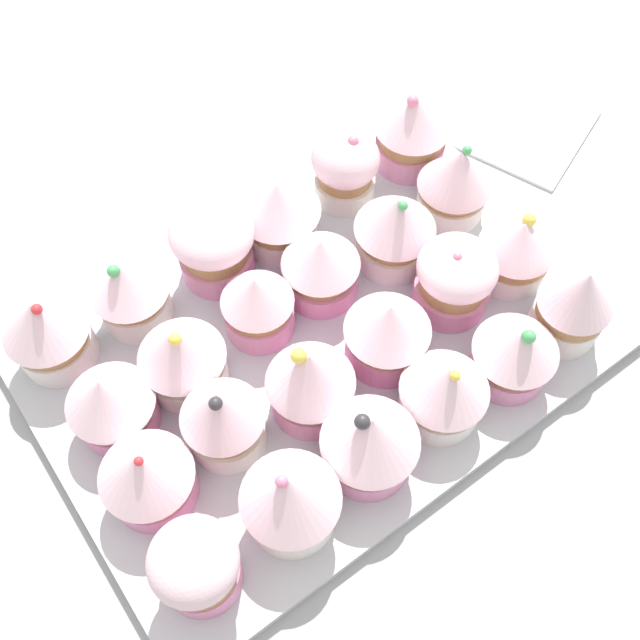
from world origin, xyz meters
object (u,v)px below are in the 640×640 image
object	(u,v)px
cupcake_4	(515,351)
cupcake_7	(222,417)
cupcake_22	(345,168)
cupcake_20	(214,244)
cupcake_17	(455,181)
cupcake_1	(290,498)
cupcake_5	(575,303)
cupcake_8	(310,380)
cupcake_11	(516,248)
cupcake_12	(110,402)
cupcake_23	(412,129)
cupcake_19	(130,291)
cupcake_21	(279,212)
baking_tray	(320,343)
cupcake_9	(387,331)
napkin	(506,119)
cupcake_15	(321,266)
cupcake_14	(258,303)
cupcake_18	(46,331)
cupcake_10	(454,279)
cupcake_16	(395,228)
cupcake_13	(182,356)
cupcake_0	(197,566)
cupcake_2	(370,441)
cupcake_6	(146,475)

from	to	relation	value
cupcake_4	cupcake_7	world-z (taller)	cupcake_7
cupcake_22	cupcake_20	bearing A→B (deg)	-178.72
cupcake_17	cupcake_1	bearing A→B (deg)	-151.91
cupcake_5	cupcake_8	xyz separation A→B (cm)	(-19.49, 6.37, -0.05)
cupcake_11	cupcake_12	xyz separation A→B (cm)	(-32.07, 6.94, 0.16)
cupcake_7	cupcake_23	bearing A→B (deg)	25.41
cupcake_1	cupcake_11	size ratio (longest dim) A/B	1.19
cupcake_19	cupcake_21	distance (cm)	13.36
cupcake_5	cupcake_23	bearing A→B (deg)	85.92
cupcake_21	baking_tray	bearing A→B (deg)	-106.89
cupcake_7	cupcake_12	size ratio (longest dim) A/B	1.19
cupcake_9	cupcake_11	bearing A→B (deg)	-0.01
cupcake_12	napkin	size ratio (longest dim) A/B	0.46
cupcake_15	cupcake_21	distance (cm)	6.03
cupcake_7	cupcake_9	xyz separation A→B (cm)	(13.44, -1.19, -0.28)
cupcake_1	cupcake_21	size ratio (longest dim) A/B	1.17
cupcake_11	cupcake_23	bearing A→B (deg)	85.86
cupcake_1	cupcake_11	world-z (taller)	cupcake_1
baking_tray	cupcake_17	world-z (taller)	cupcake_17
napkin	cupcake_14	bearing A→B (deg)	-169.99
cupcake_7	cupcake_9	world-z (taller)	cupcake_7
cupcake_21	cupcake_22	bearing A→B (deg)	5.08
cupcake_18	cupcake_10	bearing A→B (deg)	-26.85
baking_tray	cupcake_12	xyz separation A→B (cm)	(-15.87, 3.02, 4.07)
cupcake_7	cupcake_16	distance (cm)	20.44
cupcake_15	napkin	world-z (taller)	cupcake_15
cupcake_5	cupcake_13	world-z (taller)	cupcake_5
cupcake_12	cupcake_13	world-z (taller)	cupcake_13
cupcake_14	napkin	bearing A→B (deg)	10.01
cupcake_17	cupcake_5	bearing A→B (deg)	-93.03
cupcake_11	cupcake_14	xyz separation A→B (cm)	(-19.29, 7.66, 0.05)
cupcake_1	cupcake_15	distance (cm)	18.65
cupcake_9	cupcake_19	world-z (taller)	cupcake_19
cupcake_9	cupcake_17	world-z (taller)	cupcake_17
baking_tray	cupcake_0	distance (cm)	20.05
cupcake_14	cupcake_9	bearing A→B (deg)	-50.35
cupcake_13	cupcake_7	bearing A→B (deg)	-91.59
cupcake_4	cupcake_16	xyz separation A→B (cm)	(-0.38, 13.53, 0.39)
cupcake_22	napkin	size ratio (longest dim) A/B	0.48
cupcake_1	cupcake_10	distance (cm)	21.14
cupcake_15	cupcake_22	world-z (taller)	cupcake_22
cupcake_1	cupcake_14	xyz separation A→B (cm)	(6.57, 13.86, -0.74)
baking_tray	cupcake_2	world-z (taller)	cupcake_2
cupcake_13	cupcake_16	distance (cm)	19.47
cupcake_4	napkin	world-z (taller)	cupcake_4
cupcake_16	baking_tray	bearing A→B (deg)	-162.61
cupcake_12	cupcake_23	world-z (taller)	cupcake_23
cupcake_6	cupcake_18	xyz separation A→B (cm)	(-0.58, 13.67, 0.24)
cupcake_2	cupcake_13	size ratio (longest dim) A/B	1.02
cupcake_23	cupcake_4	bearing A→B (deg)	-109.54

